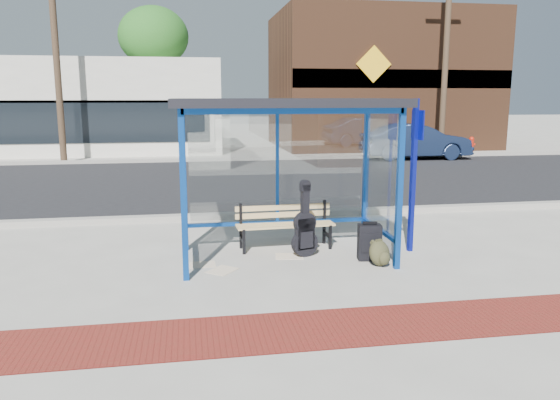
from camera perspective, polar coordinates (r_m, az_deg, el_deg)
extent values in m
plane|color=#B2ADA0|center=(8.42, 0.55, -6.14)|extent=(120.00, 120.00, 0.00)
cube|color=maroon|center=(6.03, 5.03, -13.17)|extent=(60.00, 1.00, 0.01)
cube|color=gray|center=(11.18, -2.07, -1.57)|extent=(60.00, 0.25, 0.12)
cube|color=black|center=(16.18, -4.45, 2.04)|extent=(60.00, 10.00, 0.00)
cube|color=gray|center=(21.21, -5.71, 4.26)|extent=(60.00, 0.25, 0.12)
cube|color=#B2ADA0|center=(23.10, -6.04, 4.64)|extent=(60.00, 4.00, 0.01)
cube|color=#0D3F97|center=(7.30, -10.05, 0.35)|extent=(0.08, 0.08, 2.30)
cube|color=#0D3F97|center=(7.86, 12.38, 1.00)|extent=(0.08, 0.08, 2.30)
cube|color=#0D3F97|center=(8.78, -10.00, 2.09)|extent=(0.08, 0.08, 2.30)
cube|color=#0D3F97|center=(9.25, 8.93, 2.57)|extent=(0.08, 0.08, 2.30)
cube|color=#0D3F97|center=(8.80, -0.29, 9.54)|extent=(3.00, 0.08, 0.08)
cube|color=#0D3F97|center=(7.32, 1.63, 9.29)|extent=(3.00, 0.08, 0.08)
cube|color=#0D3F97|center=(7.93, -10.29, 9.24)|extent=(0.08, 1.50, 0.08)
cube|color=#0D3F97|center=(8.45, 10.78, 9.30)|extent=(0.08, 1.50, 0.08)
cube|color=#0D3F97|center=(9.03, -0.28, -2.34)|extent=(3.00, 0.08, 0.06)
cube|color=#0D3F97|center=(8.19, -9.85, -3.88)|extent=(0.08, 1.50, 0.06)
cube|color=#0D3F97|center=(8.70, 10.35, -3.04)|extent=(0.08, 1.50, 0.06)
cube|color=#0D3F97|center=(8.86, -0.29, 3.65)|extent=(0.05, 0.05, 1.90)
cube|color=silver|center=(8.87, -0.29, 3.39)|extent=(2.84, 0.01, 1.82)
cube|color=silver|center=(8.01, -10.06, 2.43)|extent=(0.02, 1.34, 1.82)
cube|color=silver|center=(8.53, 10.55, 2.91)|extent=(0.02, 1.34, 1.82)
cube|color=black|center=(8.06, 0.58, 10.14)|extent=(3.30, 1.80, 0.12)
cube|color=silver|center=(27.02, -26.22, 8.73)|extent=(18.00, 6.00, 4.00)
cube|color=#59331E|center=(28.07, 10.25, 12.14)|extent=(10.00, 7.00, 6.40)
cube|color=black|center=(24.85, 12.99, 12.24)|extent=(10.00, 0.10, 0.80)
cube|color=yellow|center=(24.25, 9.77, 13.82)|extent=(1.56, 0.06, 1.56)
cylinder|color=#4C3826|center=(29.97, -12.84, 10.61)|extent=(0.36, 0.36, 5.00)
ellipsoid|color=#195317|center=(30.12, -13.09, 16.32)|extent=(3.60, 3.60, 3.06)
cylinder|color=#4C3826|center=(33.01, 15.61, 10.48)|extent=(0.36, 0.36, 5.00)
ellipsoid|color=#195317|center=(33.15, 15.88, 15.66)|extent=(3.60, 3.60, 3.06)
cylinder|color=#4C3826|center=(21.87, -22.36, 14.06)|extent=(0.24, 0.24, 8.00)
cylinder|color=#4C3826|center=(23.79, 16.93, 14.06)|extent=(0.24, 0.24, 8.00)
cube|color=black|center=(8.62, -3.79, -4.39)|extent=(0.05, 0.05, 0.40)
cube|color=black|center=(8.90, -4.13, -2.72)|extent=(0.05, 0.05, 0.75)
cube|color=black|center=(8.78, -3.96, -4.10)|extent=(0.06, 0.36, 0.04)
cube|color=black|center=(8.92, 5.26, -3.88)|extent=(0.05, 0.05, 0.40)
cube|color=black|center=(9.20, 4.64, -2.29)|extent=(0.05, 0.05, 0.75)
cube|color=black|center=(9.08, 4.94, -3.62)|extent=(0.06, 0.36, 0.04)
cube|color=#DEC480|center=(8.72, 0.78, -2.84)|extent=(1.59, 0.15, 0.03)
cube|color=#DEC480|center=(8.81, 0.64, -2.69)|extent=(1.59, 0.15, 0.03)
cube|color=#DEC480|center=(8.90, 0.50, -2.55)|extent=(1.59, 0.15, 0.03)
cube|color=#DEC480|center=(8.99, 0.36, -2.41)|extent=(1.59, 0.15, 0.03)
cube|color=#DEC480|center=(9.00, 0.32, -1.54)|extent=(1.59, 0.09, 0.09)
cube|color=#DEC480|center=(8.97, 0.32, -0.76)|extent=(1.59, 0.09, 0.09)
cylinder|color=black|center=(8.50, 2.59, -4.54)|extent=(0.43, 0.24, 0.41)
cylinder|color=black|center=(8.42, 2.61, -2.40)|extent=(0.36, 0.22, 0.34)
cube|color=black|center=(8.46, 2.60, -3.51)|extent=(0.32, 0.20, 0.49)
cube|color=black|center=(8.35, 2.63, -0.16)|extent=(0.13, 0.13, 0.49)
cube|color=black|center=(8.31, 2.64, 1.30)|extent=(0.17, 0.14, 0.10)
cube|color=black|center=(8.40, 9.32, -4.36)|extent=(0.37, 0.26, 0.54)
cylinder|color=black|center=(8.44, 8.42, -6.04)|extent=(0.08, 0.20, 0.05)
cylinder|color=black|center=(8.49, 10.12, -6.00)|extent=(0.08, 0.20, 0.05)
cube|color=black|center=(8.32, 9.38, -2.37)|extent=(0.22, 0.07, 0.04)
cube|color=black|center=(8.28, 9.47, -4.46)|extent=(0.27, 0.05, 0.29)
ellipsoid|color=#32311C|center=(8.16, 10.35, -5.46)|extent=(0.39, 0.33, 0.39)
ellipsoid|color=#32311C|center=(8.09, 10.87, -6.02)|extent=(0.22, 0.19, 0.20)
cube|color=#32311C|center=(8.13, 10.29, -4.20)|extent=(0.12, 0.08, 0.03)
cube|color=#0C158C|center=(8.83, 13.72, 2.39)|extent=(0.08, 0.08, 2.42)
cube|color=#0C158C|center=(8.78, 14.20, 7.61)|extent=(0.08, 0.30, 0.45)
cube|color=white|center=(8.20, -8.18, -6.70)|extent=(0.41, 0.33, 0.01)
cube|color=white|center=(7.90, -6.04, -7.33)|extent=(0.51, 0.52, 0.01)
cube|color=white|center=(8.53, 0.98, -5.90)|extent=(0.47, 0.39, 0.01)
imported|color=#16233F|center=(22.32, 13.98, 5.96)|extent=(4.25, 1.55, 1.39)
cylinder|color=#B21C0C|center=(25.17, 19.35, 5.27)|extent=(0.20, 0.20, 0.60)
sphere|color=#B21C0C|center=(25.14, 19.39, 6.02)|extent=(0.22, 0.22, 0.22)
cylinder|color=#B21C0C|center=(25.16, 19.36, 5.50)|extent=(0.33, 0.14, 0.10)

